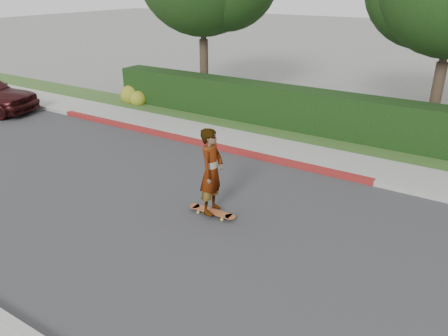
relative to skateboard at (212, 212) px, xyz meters
The scene contains 10 objects.
ground 1.74m from the skateboard, 16.04° to the right, with size 120.00×120.00×0.00m, color slate.
road 1.74m from the skateboard, 16.04° to the right, with size 60.00×8.00×0.01m, color #2D2D30.
curb_far 3.99m from the skateboard, 65.28° to the left, with size 60.00×0.20×0.15m, color #9E9E99.
curb_red_section 4.92m from the skateboard, 132.63° to the left, with size 12.00×0.21×0.15m, color maroon.
sidewalk_far 4.82m from the skateboard, 69.76° to the left, with size 60.00×1.60×0.12m, color gray.
planting_strip 6.34m from the skateboard, 74.76° to the left, with size 60.00×1.60×0.10m, color #2D4C1E.
hedge 6.88m from the skateboard, 101.22° to the left, with size 15.00×1.00×1.50m, color black.
flowering_shrub 10.43m from the skateboard, 143.12° to the left, with size 1.40×1.00×0.90m.
skateboard is the anchor object (origin of this frame).
skateboarder 1.00m from the skateboard, 90.00° to the left, with size 0.71×0.47×1.96m, color white.
Camera 1 is at (3.26, -6.69, 4.92)m, focal length 35.00 mm.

